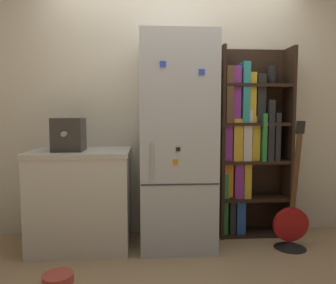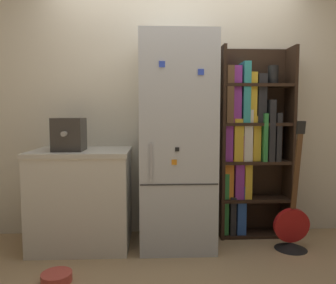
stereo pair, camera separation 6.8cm
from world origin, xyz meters
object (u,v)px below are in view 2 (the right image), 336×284
(espresso_machine, at_px, (69,134))
(pet_bowl, at_px, (57,277))
(refrigerator, at_px, (177,142))
(guitar, at_px, (291,231))
(bookshelf, at_px, (248,142))

(espresso_machine, xyz_separation_m, pet_bowl, (0.04, -0.62, -1.01))
(refrigerator, relative_size, pet_bowl, 8.59)
(guitar, distance_m, pet_bowl, 2.02)
(guitar, relative_size, pet_bowl, 5.20)
(refrigerator, height_order, espresso_machine, refrigerator)
(espresso_machine, xyz_separation_m, guitar, (2.00, -0.13, -0.87))
(refrigerator, distance_m, guitar, 1.32)
(refrigerator, height_order, bookshelf, refrigerator)
(bookshelf, relative_size, espresso_machine, 5.65)
(refrigerator, bearing_deg, bookshelf, 15.55)
(bookshelf, bearing_deg, pet_bowl, -152.01)
(pet_bowl, bearing_deg, bookshelf, 27.99)
(bookshelf, relative_size, pet_bowl, 8.36)
(bookshelf, xyz_separation_m, pet_bowl, (-1.66, -0.88, -0.91))
(refrigerator, distance_m, bookshelf, 0.76)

